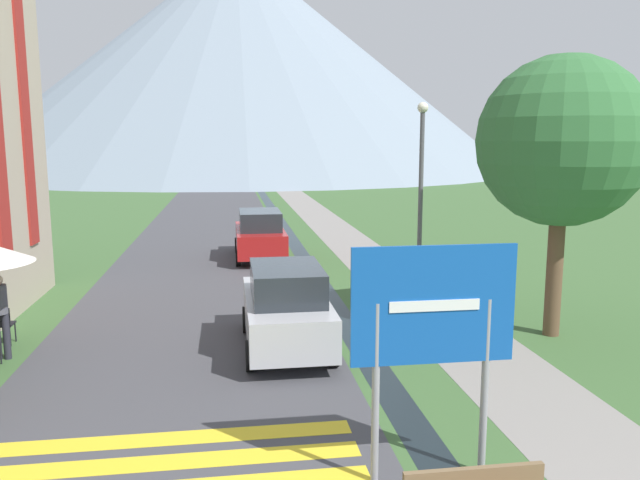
% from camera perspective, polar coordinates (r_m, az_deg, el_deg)
% --- Properties ---
extents(ground_plane, '(160.00, 160.00, 0.00)m').
position_cam_1_polar(ground_plane, '(24.09, -4.54, -1.40)').
color(ground_plane, '#3D6033').
extents(road, '(6.40, 60.00, 0.01)m').
position_cam_1_polar(road, '(33.94, -9.91, 1.59)').
color(road, '#424247').
rests_on(road, ground_plane).
extents(footpath, '(2.20, 60.00, 0.01)m').
position_cam_1_polar(footpath, '(34.31, 0.33, 1.81)').
color(footpath, gray).
rests_on(footpath, ground_plane).
extents(drainage_channel, '(0.60, 60.00, 0.00)m').
position_cam_1_polar(drainage_channel, '(34.03, -3.67, 1.72)').
color(drainage_channel, black).
rests_on(drainage_channel, ground_plane).
extents(crosswalk_marking, '(5.44, 2.54, 0.01)m').
position_cam_1_polar(crosswalk_marking, '(9.07, -14.17, -20.18)').
color(crosswalk_marking, yellow).
rests_on(crosswalk_marking, ground_plane).
extents(mountain_distant, '(75.96, 75.96, 30.52)m').
position_cam_1_polar(mountain_distant, '(91.65, -7.49, 15.91)').
color(mountain_distant, gray).
rests_on(mountain_distant, ground_plane).
extents(road_sign, '(2.14, 0.11, 3.12)m').
position_cam_1_polar(road_sign, '(8.09, 10.31, -7.62)').
color(road_sign, gray).
rests_on(road_sign, ground_plane).
extents(parked_car_near, '(1.79, 3.99, 1.82)m').
position_cam_1_polar(parked_car_near, '(13.25, -3.11, -6.16)').
color(parked_car_near, '#B2B2B7').
rests_on(parked_car_near, ground_plane).
extents(parked_car_far, '(1.84, 4.24, 1.82)m').
position_cam_1_polar(parked_car_far, '(23.29, -5.51, 0.49)').
color(parked_car_far, '#A31919').
rests_on(parked_car_far, ground_plane).
extents(cafe_chair_far_right, '(0.40, 0.40, 0.85)m').
position_cam_1_polar(cafe_chair_far_right, '(15.17, -27.06, -6.74)').
color(cafe_chair_far_right, black).
rests_on(cafe_chair_far_right, ground_plane).
extents(person_standing_terrace, '(0.32, 0.32, 1.75)m').
position_cam_1_polar(person_standing_terrace, '(14.14, -27.25, -5.74)').
color(person_standing_terrace, '#282833').
rests_on(person_standing_terrace, ground_plane).
extents(streetlamp, '(0.28, 0.28, 5.36)m').
position_cam_1_polar(streetlamp, '(16.53, 9.20, 4.73)').
color(streetlamp, '#515156').
rests_on(streetlamp, ground_plane).
extents(tree_by_path, '(3.73, 3.73, 6.24)m').
position_cam_1_polar(tree_by_path, '(14.70, 21.28, 8.34)').
color(tree_by_path, brown).
rests_on(tree_by_path, ground_plane).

